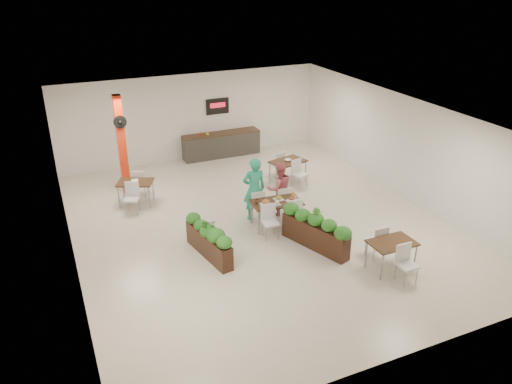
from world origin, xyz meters
The scene contains 12 objects.
ground centered at (0.00, 0.00, 0.00)m, with size 12.00×12.00×0.00m, color beige.
room_shell centered at (0.00, 0.00, 2.01)m, with size 10.10×12.10×3.22m.
red_column centered at (-3.00, 3.79, 1.64)m, with size 0.40×0.41×3.20m.
service_counter centered at (1.00, 5.65, 0.49)m, with size 3.00×0.64×2.20m.
main_table centered at (0.44, -0.31, 0.64)m, with size 1.47×1.74×0.92m.
diner_man centered at (0.05, 0.34, 0.94)m, with size 0.69×0.45×1.88m, color #25A376.
diner_woman centered at (0.85, 0.34, 0.81)m, with size 0.79×0.61×1.62m, color #D25D6C.
planter_left centered at (-1.84, -1.08, 0.52)m, with size 0.68×1.97×1.04m.
planter_right centered at (0.83, -1.81, 0.52)m, with size 1.00×2.06×1.13m.
side_table_a centered at (-2.89, 2.71, 0.62)m, with size 1.25×1.65×0.92m.
side_table_b centered at (2.20, 2.39, 0.63)m, with size 1.32×1.67×0.92m.
side_table_c centered at (1.99, -3.44, 0.62)m, with size 1.10×1.62×0.92m.
Camera 1 is at (-5.18, -11.56, 6.78)m, focal length 35.00 mm.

